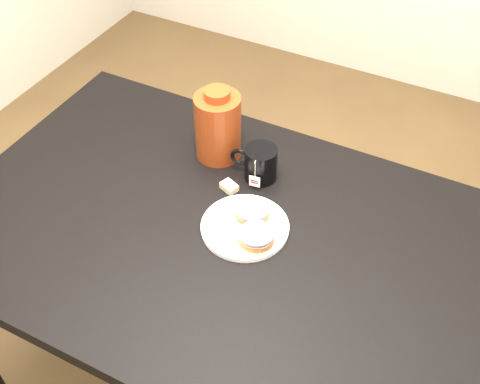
% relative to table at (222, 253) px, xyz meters
% --- Properties ---
extents(ground_plane, '(4.00, 4.00, 0.00)m').
position_rel_table_xyz_m(ground_plane, '(0.00, 0.00, -0.67)').
color(ground_plane, brown).
extents(table, '(1.40, 0.90, 0.75)m').
position_rel_table_xyz_m(table, '(0.00, 0.00, 0.00)').
color(table, black).
rests_on(table, ground_plane).
extents(plate, '(0.22, 0.22, 0.02)m').
position_rel_table_xyz_m(plate, '(0.05, 0.03, 0.09)').
color(plate, white).
rests_on(plate, table).
extents(bagel_back, '(0.11, 0.11, 0.03)m').
position_rel_table_xyz_m(bagel_back, '(0.05, 0.07, 0.11)').
color(bagel_back, brown).
rests_on(bagel_back, plate).
extents(bagel_front, '(0.12, 0.12, 0.03)m').
position_rel_table_xyz_m(bagel_front, '(0.09, 0.00, 0.11)').
color(bagel_front, brown).
rests_on(bagel_front, plate).
extents(mug, '(0.14, 0.10, 0.10)m').
position_rel_table_xyz_m(mug, '(-0.00, 0.22, 0.13)').
color(mug, black).
rests_on(mug, table).
extents(teabag_pouch, '(0.05, 0.05, 0.02)m').
position_rel_table_xyz_m(teabag_pouch, '(-0.05, 0.14, 0.09)').
color(teabag_pouch, '#C6B793').
rests_on(teabag_pouch, table).
extents(bagel_package, '(0.16, 0.16, 0.22)m').
position_rel_table_xyz_m(bagel_package, '(-0.15, 0.26, 0.18)').
color(bagel_package, '#591C0B').
rests_on(bagel_package, table).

